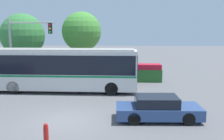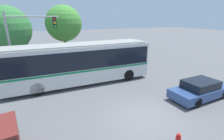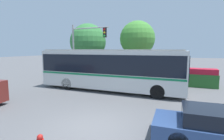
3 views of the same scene
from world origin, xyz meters
The scene contains 7 objects.
ground_plane centered at (0.00, 0.00, 0.00)m, with size 140.00×140.00×0.00m, color #5B5B5E.
city_bus centered at (-1.99, 6.65, 1.92)m, with size 11.99×2.62×3.39m.
sedan_foreground centered at (4.91, 0.45, 0.62)m, with size 4.63×2.05×1.31m.
traffic_light_pole centered at (-6.00, 8.89, 3.82)m, with size 4.14×0.24×5.89m.
flowering_hedge centered at (3.34, 11.10, 0.82)m, with size 6.29×1.29×1.65m.
street_tree_left centered at (-7.52, 12.60, 4.31)m, with size 4.45×4.45×6.55m.
street_tree_centre centered at (-1.80, 14.72, 4.70)m, with size 4.29×4.29×6.86m.
Camera 2 is at (-5.13, -6.88, 5.43)m, focal length 27.10 mm.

